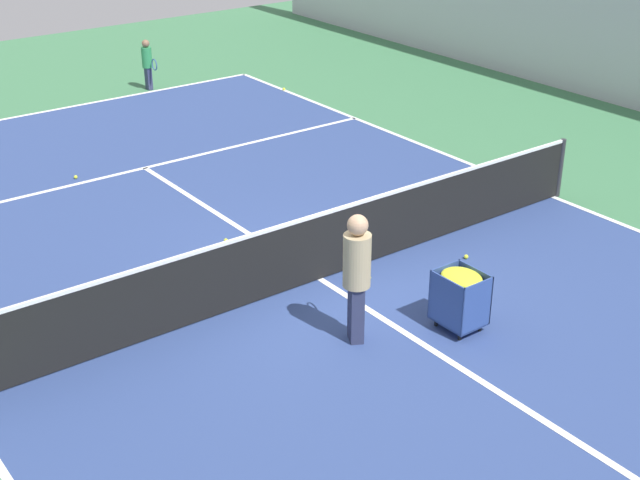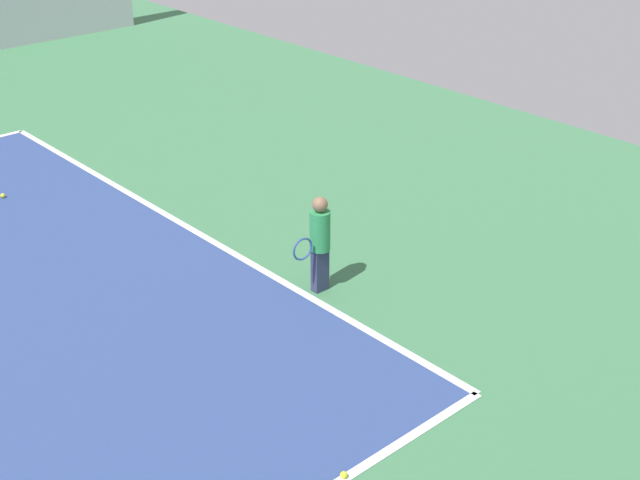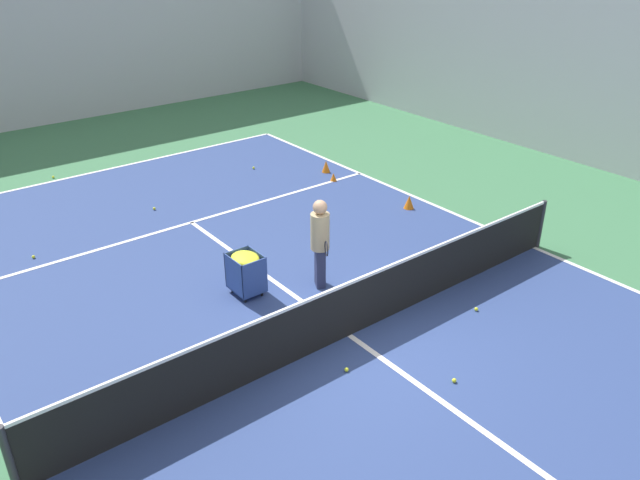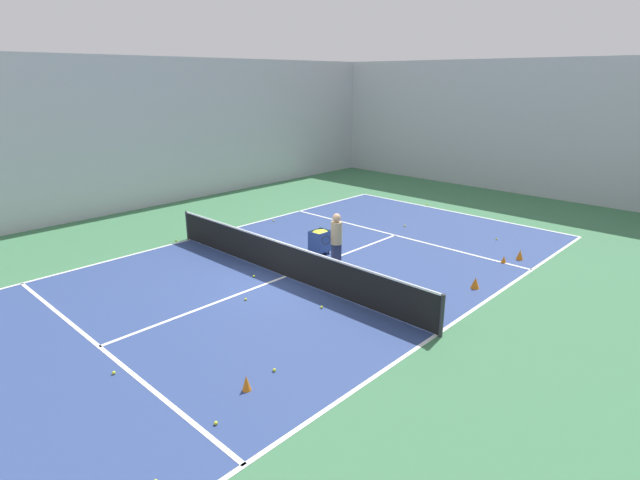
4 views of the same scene
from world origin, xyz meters
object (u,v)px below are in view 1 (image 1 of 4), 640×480
at_px(player_near_baseline, 147,61).
at_px(coach_at_net, 357,270).
at_px(tennis_net, 320,246).
at_px(ball_cart, 461,289).

distance_m(player_near_baseline, coach_at_net, 12.45).
xyz_separation_m(player_near_baseline, coach_at_net, (3.16, 12.04, 0.31)).
bearing_deg(player_near_baseline, coach_at_net, -12.54).
bearing_deg(tennis_net, coach_at_net, 68.88).
distance_m(player_near_baseline, ball_cart, 12.78).
relative_size(tennis_net, coach_at_net, 6.03).
relative_size(tennis_net, ball_cart, 12.73).
height_order(tennis_net, coach_at_net, coach_at_net).
height_order(player_near_baseline, coach_at_net, coach_at_net).
bearing_deg(player_near_baseline, ball_cart, -6.39).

